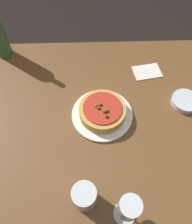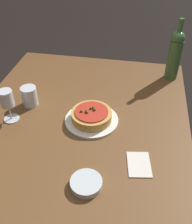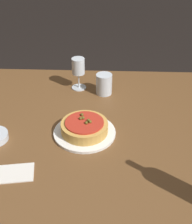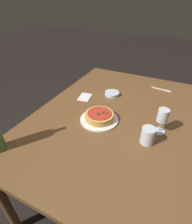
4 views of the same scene
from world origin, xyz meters
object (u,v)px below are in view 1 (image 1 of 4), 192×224
(dinner_plate, at_px, (102,115))
(wine_glass, at_px, (129,208))
(dining_table, at_px, (129,136))
(pizza, at_px, (102,111))
(side_bowl, at_px, (185,101))
(water_cup, at_px, (85,197))

(dinner_plate, xyz_separation_m, wine_glass, (0.06, -0.39, 0.11))
(dining_table, relative_size, dinner_plate, 5.93)
(pizza, xyz_separation_m, wine_glass, (0.06, -0.39, 0.08))
(dining_table, distance_m, wine_glass, 0.38)
(dining_table, xyz_separation_m, side_bowl, (0.25, 0.12, 0.09))
(dinner_plate, distance_m, water_cup, 0.35)
(dinner_plate, relative_size, side_bowl, 2.13)
(wine_glass, xyz_separation_m, side_bowl, (0.31, 0.44, -0.10))
(water_cup, bearing_deg, side_bowl, 41.63)
(pizza, bearing_deg, water_cup, -102.21)
(dining_table, xyz_separation_m, wine_glass, (-0.06, -0.33, 0.19))
(dining_table, relative_size, water_cup, 14.72)
(water_cup, xyz_separation_m, side_bowl, (0.44, 0.39, -0.04))
(wine_glass, height_order, side_bowl, wine_glass)
(pizza, bearing_deg, wine_glass, -81.57)
(dinner_plate, height_order, water_cup, water_cup)
(dining_table, height_order, water_cup, water_cup)
(wine_glass, distance_m, water_cup, 0.15)
(dinner_plate, relative_size, wine_glass, 1.56)
(dinner_plate, xyz_separation_m, water_cup, (-0.07, -0.34, 0.05))
(dinner_plate, relative_size, pizza, 1.33)
(side_bowl, bearing_deg, dining_table, -154.98)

